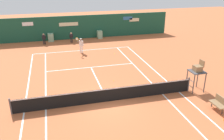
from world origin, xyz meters
TOP-DOWN VIEW (x-y plane):
  - ground_plane at (-0.00, 0.58)m, footprint 80.00×80.00m
  - tennis_net at (0.00, 0.00)m, footprint 12.10×0.10m
  - sponsor_back_wall at (-0.01, 16.97)m, footprint 25.00×1.02m
  - umpire_chair at (6.55, -0.03)m, footprint 1.00×1.00m
  - player_bench at (6.42, -2.80)m, footprint 0.54×1.14m
  - player_on_baseline at (-0.26, 10.80)m, footprint 0.82×0.64m
  - ball_kid_left_post at (-0.84, 15.23)m, footprint 0.43×0.18m
  - ball_kid_right_post at (-4.08, 15.23)m, footprint 0.45×0.20m
  - tennis_ball_by_sideline at (1.23, 3.01)m, footprint 0.07×0.07m
  - tennis_ball_mid_court at (3.10, 9.50)m, footprint 0.07×0.07m

SIDE VIEW (x-z plane):
  - ground_plane at x=0.00m, z-range 0.00..0.01m
  - tennis_ball_by_sideline at x=1.23m, z-range 0.00..0.07m
  - tennis_ball_mid_court at x=3.10m, z-range 0.00..0.07m
  - player_bench at x=6.42m, z-range 0.07..0.95m
  - tennis_net at x=0.00m, z-range -0.02..1.05m
  - ball_kid_left_post at x=-0.84m, z-range 0.10..1.37m
  - ball_kid_right_post at x=-4.08m, z-range 0.10..1.44m
  - player_on_baseline at x=-0.26m, z-range 0.05..1.88m
  - sponsor_back_wall at x=-0.01m, z-range -0.05..2.94m
  - umpire_chair at x=6.55m, z-range 0.38..2.70m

